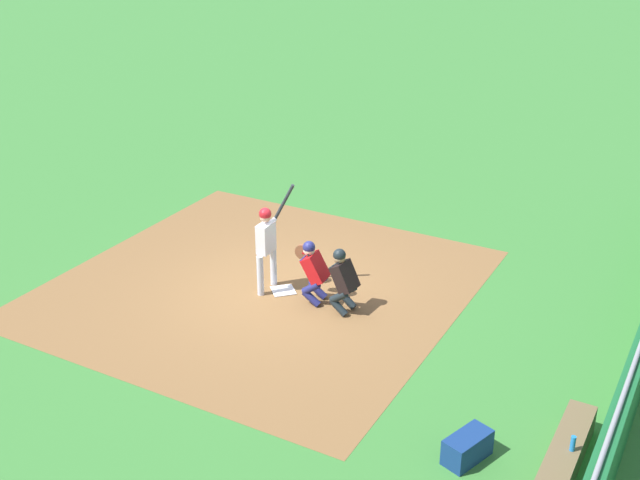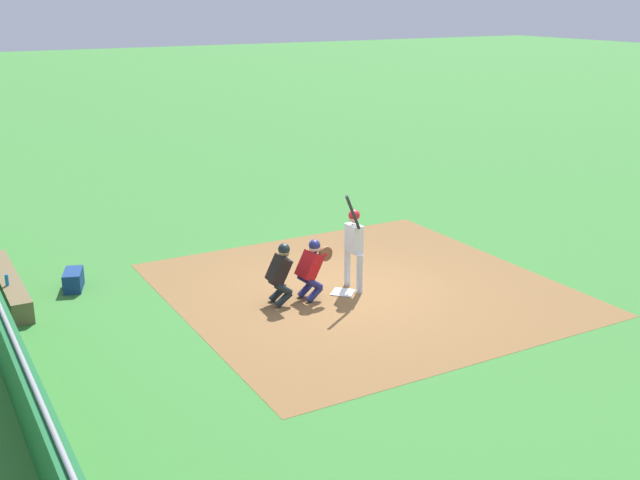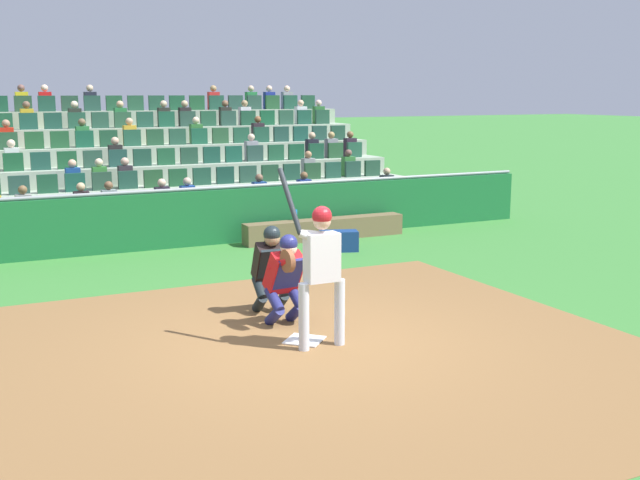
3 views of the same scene
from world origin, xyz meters
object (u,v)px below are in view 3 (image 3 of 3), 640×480
at_px(batter_at_plate, 321,261).
at_px(home_plate_umpire, 270,265).
at_px(equipment_duffel_bag, 339,241).
at_px(home_plate_marker, 304,340).
at_px(catcher_crouching, 285,274).
at_px(dugout_bench, 325,229).
at_px(water_bottle_on_bench, 296,215).

bearing_deg(batter_at_plate, home_plate_umpire, -91.50).
distance_m(batter_at_plate, equipment_duffel_bag, 5.98).
relative_size(home_plate_marker, catcher_crouching, 0.35).
xyz_separation_m(home_plate_marker, home_plate_umpire, (-0.12, -1.38, 0.68)).
bearing_deg(equipment_duffel_bag, dugout_bench, -85.07).
xyz_separation_m(home_plate_marker, dugout_bench, (-3.32, -6.09, 0.20)).
relative_size(home_plate_umpire, equipment_duffel_bag, 1.74).
xyz_separation_m(batter_at_plate, equipment_duffel_bag, (-2.93, -5.15, -0.88)).
height_order(batter_at_plate, catcher_crouching, batter_at_plate).
height_order(catcher_crouching, equipment_duffel_bag, catcher_crouching).
bearing_deg(batter_at_plate, water_bottle_on_bench, -111.86).
height_order(home_plate_marker, water_bottle_on_bench, water_bottle_on_bench).
relative_size(home_plate_marker, equipment_duffel_bag, 0.60).
bearing_deg(home_plate_marker, water_bottle_on_bench, -113.44).
relative_size(batter_at_plate, water_bottle_on_bench, 9.55).
distance_m(home_plate_marker, water_bottle_on_bench, 6.75).
bearing_deg(catcher_crouching, equipment_duffel_bag, -125.49).
height_order(home_plate_umpire, equipment_duffel_bag, home_plate_umpire).
xyz_separation_m(home_plate_umpire, equipment_duffel_bag, (-2.88, -3.46, -0.50)).
bearing_deg(equipment_duffel_bag, home_plate_umpire, 69.30).
bearing_deg(water_bottle_on_bench, equipment_duffel_bag, 103.86).
xyz_separation_m(catcher_crouching, equipment_duffel_bag, (-2.95, -4.14, -0.51)).
bearing_deg(home_plate_umpire, catcher_crouching, 84.46).
relative_size(home_plate_umpire, dugout_bench, 0.35).
bearing_deg(catcher_crouching, home_plate_marker, 85.41).
distance_m(batter_at_plate, dugout_bench, 7.22).
bearing_deg(equipment_duffel_bag, water_bottle_on_bench, -57.05).
distance_m(batter_at_plate, catcher_crouching, 1.08).
distance_m(home_plate_marker, batter_at_plate, 1.11).
xyz_separation_m(home_plate_umpire, dugout_bench, (-3.20, -4.71, -0.48)).
height_order(catcher_crouching, water_bottle_on_bench, catcher_crouching).
bearing_deg(dugout_bench, batter_at_plate, 63.10).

